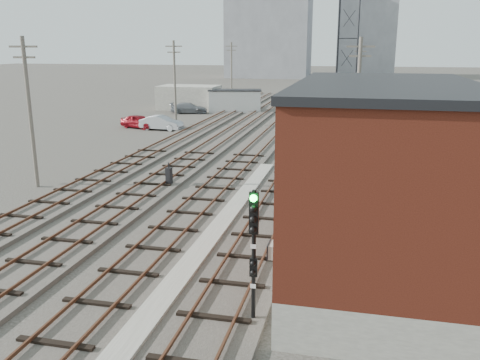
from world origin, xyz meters
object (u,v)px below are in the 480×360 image
(site_trailer, at_px, (235,101))
(car_red, at_px, (139,121))
(signal_mast, at_px, (254,246))
(car_grey, at_px, (189,108))
(car_silver, at_px, (162,123))
(switch_stand, at_px, (169,176))

(site_trailer, bearing_deg, car_red, -125.14)
(signal_mast, distance_m, car_grey, 51.88)
(car_silver, bearing_deg, signal_mast, -149.33)
(site_trailer, xyz_separation_m, car_grey, (-5.44, -2.82, -0.78))
(car_silver, bearing_deg, car_grey, 11.61)
(car_red, height_order, car_silver, car_silver)
(signal_mast, xyz_separation_m, car_red, (-19.60, 35.63, -1.88))
(signal_mast, bearing_deg, car_silver, 115.65)
(switch_stand, height_order, car_grey, switch_stand)
(car_grey, bearing_deg, site_trailer, -75.10)
(site_trailer, bearing_deg, car_silver, -115.57)
(signal_mast, relative_size, site_trailer, 0.59)
(car_silver, bearing_deg, car_red, 83.22)
(site_trailer, height_order, car_grey, site_trailer)
(switch_stand, height_order, site_trailer, site_trailer)
(car_silver, height_order, car_grey, car_silver)
(signal_mast, height_order, car_silver, signal_mast)
(switch_stand, xyz_separation_m, car_silver, (-8.57, 20.54, 0.07))
(signal_mast, bearing_deg, switch_stand, 119.64)
(signal_mast, xyz_separation_m, car_silver, (-16.83, 35.05, -1.86))
(car_silver, bearing_deg, site_trailer, -8.45)
(switch_stand, bearing_deg, car_red, 126.93)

